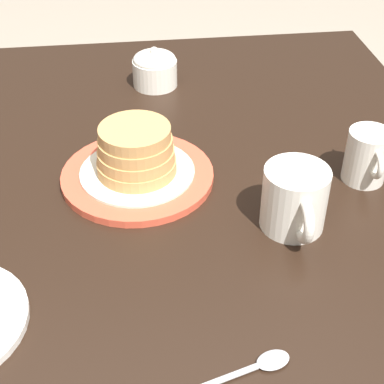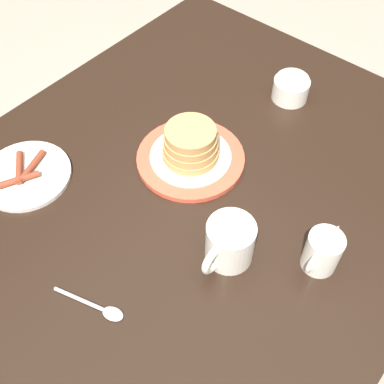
{
  "view_description": "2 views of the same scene",
  "coord_description": "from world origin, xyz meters",
  "px_view_note": "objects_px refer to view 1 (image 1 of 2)",
  "views": [
    {
      "loc": [
        0.68,
        -0.06,
        1.29
      ],
      "look_at": [
        0.03,
        0.02,
        0.79
      ],
      "focal_mm": 55.0,
      "sensor_mm": 36.0,
      "label": 1
    },
    {
      "loc": [
        0.47,
        0.4,
        1.54
      ],
      "look_at": [
        0.03,
        0.02,
        0.79
      ],
      "focal_mm": 45.0,
      "sensor_mm": 36.0,
      "label": 2
    }
  ],
  "objects_px": {
    "pancake_plate": "(137,162)",
    "spoon": "(252,368)",
    "creamer_pitcher": "(367,155)",
    "coffee_mug": "(295,199)",
    "sugar_bowl": "(153,68)"
  },
  "relations": [
    {
      "from": "coffee_mug",
      "to": "spoon",
      "type": "height_order",
      "value": "coffee_mug"
    },
    {
      "from": "pancake_plate",
      "to": "creamer_pitcher",
      "type": "xyz_separation_m",
      "value": [
        0.04,
        0.34,
        0.01
      ]
    },
    {
      "from": "pancake_plate",
      "to": "sugar_bowl",
      "type": "bearing_deg",
      "value": 171.4
    },
    {
      "from": "pancake_plate",
      "to": "creamer_pitcher",
      "type": "distance_m",
      "value": 0.34
    },
    {
      "from": "coffee_mug",
      "to": "creamer_pitcher",
      "type": "bearing_deg",
      "value": 125.03
    },
    {
      "from": "pancake_plate",
      "to": "coffee_mug",
      "type": "xyz_separation_m",
      "value": [
        0.14,
        0.21,
        0.01
      ]
    },
    {
      "from": "sugar_bowl",
      "to": "creamer_pitcher",
      "type": "bearing_deg",
      "value": 40.25
    },
    {
      "from": "coffee_mug",
      "to": "sugar_bowl",
      "type": "bearing_deg",
      "value": -160.25
    },
    {
      "from": "sugar_bowl",
      "to": "spoon",
      "type": "distance_m",
      "value": 0.67
    },
    {
      "from": "pancake_plate",
      "to": "spoon",
      "type": "xyz_separation_m",
      "value": [
        0.36,
        0.1,
        -0.03
      ]
    },
    {
      "from": "pancake_plate",
      "to": "creamer_pitcher",
      "type": "bearing_deg",
      "value": 83.18
    },
    {
      "from": "creamer_pitcher",
      "to": "sugar_bowl",
      "type": "xyz_separation_m",
      "value": [
        -0.35,
        -0.29,
        -0.01
      ]
    },
    {
      "from": "pancake_plate",
      "to": "coffee_mug",
      "type": "height_order",
      "value": "pancake_plate"
    },
    {
      "from": "pancake_plate",
      "to": "creamer_pitcher",
      "type": "height_order",
      "value": "pancake_plate"
    },
    {
      "from": "pancake_plate",
      "to": "spoon",
      "type": "relative_size",
      "value": 1.72
    }
  ]
}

